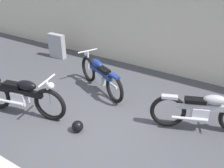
% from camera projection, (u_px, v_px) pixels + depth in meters
% --- Properties ---
extents(ground_plane, '(40.00, 40.00, 0.00)m').
position_uv_depth(ground_plane, '(92.00, 130.00, 5.36)').
color(ground_plane, '#47474C').
extents(building_wall, '(18.00, 0.30, 3.44)m').
position_uv_depth(building_wall, '(166.00, 15.00, 7.28)').
color(building_wall, beige).
rests_on(building_wall, ground_plane).
extents(stone_marker, '(0.62, 0.22, 0.84)m').
position_uv_depth(stone_marker, '(57.00, 46.00, 8.81)').
color(stone_marker, '#9E9EA3').
rests_on(stone_marker, ground_plane).
extents(helmet, '(0.24, 0.24, 0.24)m').
position_uv_depth(helmet, '(78.00, 126.00, 5.29)').
color(helmet, black).
rests_on(helmet, ground_plane).
extents(motorcycle_blue, '(1.93, 1.04, 0.94)m').
position_uv_depth(motorcycle_blue, '(100.00, 75.00, 6.69)').
color(motorcycle_blue, black).
rests_on(motorcycle_blue, ground_plane).
extents(motorcycle_silver, '(2.01, 1.01, 0.96)m').
position_uv_depth(motorcycle_silver, '(204.00, 111.00, 5.18)').
color(motorcycle_silver, black).
rests_on(motorcycle_silver, ground_plane).
extents(motorcycle_black, '(2.19, 0.78, 1.00)m').
position_uv_depth(motorcycle_black, '(22.00, 96.00, 5.69)').
color(motorcycle_black, black).
rests_on(motorcycle_black, ground_plane).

